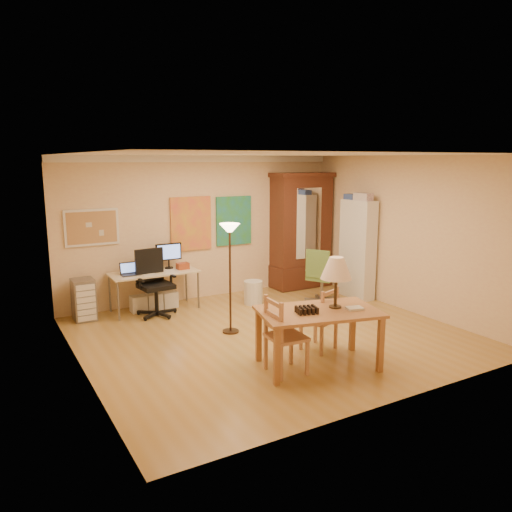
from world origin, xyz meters
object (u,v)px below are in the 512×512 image
office_chair_black (155,298)px  bookshelf (357,250)px  computer_desk (155,286)px  armoire (301,238)px  dining_table (325,298)px  office_chair_green (321,288)px

office_chair_black → bookshelf: 3.89m
computer_desk → armoire: armoire is taller
dining_table → office_chair_green: size_ratio=1.64×
computer_desk → armoire: bearing=1.5°
dining_table → armoire: bearing=59.4°
dining_table → armoire: armoire is taller
armoire → bookshelf: (0.46, -1.23, -0.10)m
dining_table → office_chair_black: (-1.20, 3.13, -0.59)m
office_chair_black → computer_desk: bearing=70.9°
bookshelf → dining_table: bearing=-137.9°
dining_table → computer_desk: 3.65m
office_chair_black → armoire: 3.39m
office_chair_black → armoire: size_ratio=0.48×
computer_desk → office_chair_black: computer_desk is taller
office_chair_black → bookshelf: bearing=-12.3°
computer_desk → bookshelf: (3.64, -1.14, 0.51)m
dining_table → armoire: 4.11m
dining_table → computer_desk: bearing=107.5°
office_chair_black → armoire: (3.29, 0.41, 0.73)m
office_chair_black → dining_table: bearing=-69.0°
computer_desk → office_chair_green: 3.02m
office_chair_green → armoire: bearing=73.0°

